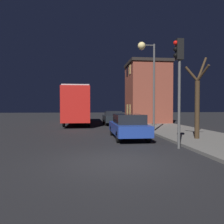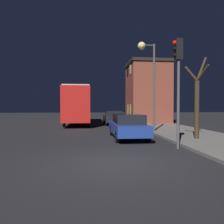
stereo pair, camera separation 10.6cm
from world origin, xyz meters
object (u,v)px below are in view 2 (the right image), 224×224
at_px(streetlamp, 147,63).
at_px(bus, 78,103).
at_px(bare_tree, 197,101).
at_px(car_near_lane, 128,126).
at_px(traffic_light, 178,71).
at_px(car_mid_lane, 113,117).

distance_m(streetlamp, bus, 10.43).
bearing_deg(streetlamp, bare_tree, -66.06).
bearing_deg(car_near_lane, bare_tree, -18.99).
relative_size(traffic_light, car_mid_lane, 1.11).
bearing_deg(car_mid_lane, bus, 157.08).
xyz_separation_m(streetlamp, car_mid_lane, (-1.57, 7.17, -4.12)).
bearing_deg(traffic_light, bus, 108.75).
bearing_deg(car_near_lane, traffic_light, -63.13).
xyz_separation_m(traffic_light, bare_tree, (1.93, 1.97, -1.26)).
bearing_deg(traffic_light, car_mid_lane, 95.96).
xyz_separation_m(traffic_light, car_near_lane, (-1.61, 3.19, -2.67)).
bearing_deg(streetlamp, traffic_light, -92.14).
relative_size(bare_tree, car_near_lane, 1.04).
distance_m(traffic_light, bus, 15.35).
relative_size(streetlamp, car_mid_lane, 1.45).
relative_size(traffic_light, bus, 0.42).
height_order(streetlamp, bare_tree, streetlamp).
xyz_separation_m(bare_tree, car_near_lane, (-3.54, 1.22, -1.41)).
bearing_deg(bare_tree, traffic_light, -134.38).
distance_m(car_near_lane, car_mid_lane, 9.80).
bearing_deg(car_mid_lane, traffic_light, -84.04).
xyz_separation_m(bus, car_near_lane, (3.30, -11.31, -1.47)).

